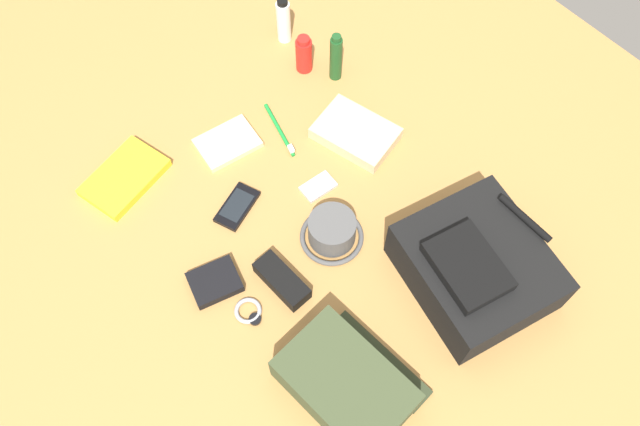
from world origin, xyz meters
The scene contains 16 objects.
ground_plane centered at (0.00, 0.00, -0.01)m, with size 2.64×2.02×0.02m, color #A6763E.
backpack centered at (0.34, 0.17, 0.07)m, with size 0.36×0.33×0.15m.
toiletry_pouch centered at (0.34, -0.22, 0.04)m, with size 0.28×0.24×0.09m.
bucket_hat centered at (0.05, -0.01, 0.03)m, with size 0.15×0.15×0.08m.
toothpaste_tube centered at (-0.51, 0.30, 0.07)m, with size 0.04×0.04×0.14m.
sunscreen_spray centered at (-0.39, 0.27, 0.05)m, with size 0.04×0.04×0.11m.
shampoo_bottle centered at (-0.32, 0.32, 0.07)m, with size 0.03×0.03×0.15m.
paperback_novel centered at (-0.40, -0.30, 0.01)m, with size 0.18×0.23×0.02m.
cell_phone centered at (-0.16, -0.13, 0.01)m, with size 0.10×0.13×0.01m.
media_player centered at (-0.07, 0.06, 0.01)m, with size 0.06×0.09×0.01m.
wristwatch centered at (0.08, -0.27, 0.01)m, with size 0.07×0.06×0.01m.
toothbrush centered at (-0.26, 0.09, 0.01)m, with size 0.18×0.05×0.02m.
wallet centered at (-0.03, -0.29, 0.01)m, with size 0.09×0.11×0.02m, color black.
notepad centered at (-0.32, -0.04, 0.01)m, with size 0.11×0.15×0.02m, color beige.
folded_towel centered at (-0.13, 0.23, 0.02)m, with size 0.20×0.14×0.04m, color #C6B289.
sunglasses_case centered at (0.07, -0.17, 0.02)m, with size 0.14×0.06×0.04m, color black.
Camera 1 is at (0.55, -0.46, 1.37)m, focal length 36.16 mm.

